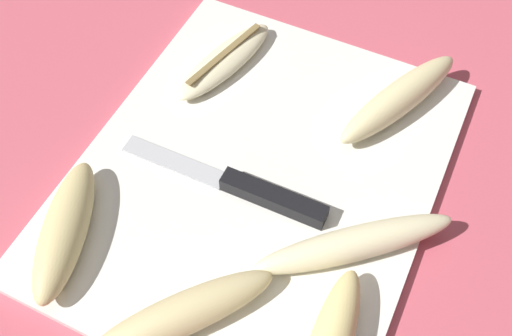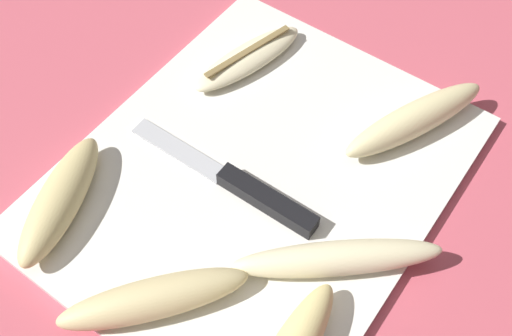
{
  "view_description": "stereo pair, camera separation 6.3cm",
  "coord_description": "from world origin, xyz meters",
  "px_view_note": "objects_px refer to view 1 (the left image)",
  "views": [
    {
      "loc": [
        -0.32,
        -0.15,
        0.55
      ],
      "look_at": [
        0.0,
        0.0,
        0.02
      ],
      "focal_mm": 42.0,
      "sensor_mm": 36.0,
      "label": 1
    },
    {
      "loc": [
        -0.29,
        -0.21,
        0.55
      ],
      "look_at": [
        0.0,
        0.0,
        0.02
      ],
      "focal_mm": 42.0,
      "sensor_mm": 36.0,
      "label": 2
    }
  ],
  "objects_px": {
    "banana_soft_right": "(399,98)",
    "banana_spotted_left": "(65,229)",
    "banana_mellow_near": "(184,314)",
    "banana_bright_far": "(225,61)",
    "knife": "(257,192)",
    "banana_pale_long": "(355,244)"
  },
  "relations": [
    {
      "from": "banana_bright_far",
      "to": "banana_spotted_left",
      "type": "distance_m",
      "value": 0.28
    },
    {
      "from": "banana_bright_far",
      "to": "banana_mellow_near",
      "type": "bearing_deg",
      "value": -159.22
    },
    {
      "from": "banana_spotted_left",
      "to": "banana_mellow_near",
      "type": "bearing_deg",
      "value": -99.23
    },
    {
      "from": "banana_soft_right",
      "to": "banana_mellow_near",
      "type": "xyz_separation_m",
      "value": [
        -0.32,
        0.1,
        -0.0
      ]
    },
    {
      "from": "banana_bright_far",
      "to": "banana_spotted_left",
      "type": "relative_size",
      "value": 1.0
    },
    {
      "from": "banana_mellow_near",
      "to": "banana_soft_right",
      "type": "bearing_deg",
      "value": -16.38
    },
    {
      "from": "banana_soft_right",
      "to": "banana_bright_far",
      "type": "bearing_deg",
      "value": 97.33
    },
    {
      "from": "banana_soft_right",
      "to": "banana_mellow_near",
      "type": "height_order",
      "value": "banana_soft_right"
    },
    {
      "from": "banana_soft_right",
      "to": "banana_bright_far",
      "type": "height_order",
      "value": "banana_soft_right"
    },
    {
      "from": "banana_mellow_near",
      "to": "knife",
      "type": "bearing_deg",
      "value": -0.43
    },
    {
      "from": "knife",
      "to": "banana_mellow_near",
      "type": "height_order",
      "value": "banana_mellow_near"
    },
    {
      "from": "banana_bright_far",
      "to": "banana_mellow_near",
      "type": "distance_m",
      "value": 0.32
    },
    {
      "from": "banana_soft_right",
      "to": "banana_spotted_left",
      "type": "height_order",
      "value": "banana_soft_right"
    },
    {
      "from": "knife",
      "to": "banana_bright_far",
      "type": "relative_size",
      "value": 1.44
    },
    {
      "from": "knife",
      "to": "banana_pale_long",
      "type": "relative_size",
      "value": 1.33
    },
    {
      "from": "knife",
      "to": "banana_bright_far",
      "type": "height_order",
      "value": "banana_bright_far"
    },
    {
      "from": "banana_bright_far",
      "to": "banana_mellow_near",
      "type": "xyz_separation_m",
      "value": [
        -0.3,
        -0.11,
        0.01
      ]
    },
    {
      "from": "banana_spotted_left",
      "to": "banana_mellow_near",
      "type": "xyz_separation_m",
      "value": [
        -0.02,
        -0.15,
        -0.0
      ]
    },
    {
      "from": "knife",
      "to": "banana_spotted_left",
      "type": "xyz_separation_m",
      "value": [
        -0.13,
        0.15,
        0.01
      ]
    },
    {
      "from": "banana_pale_long",
      "to": "banana_spotted_left",
      "type": "relative_size",
      "value": 1.09
    },
    {
      "from": "knife",
      "to": "banana_pale_long",
      "type": "height_order",
      "value": "banana_pale_long"
    },
    {
      "from": "banana_bright_far",
      "to": "knife",
      "type": "bearing_deg",
      "value": -142.42
    }
  ]
}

